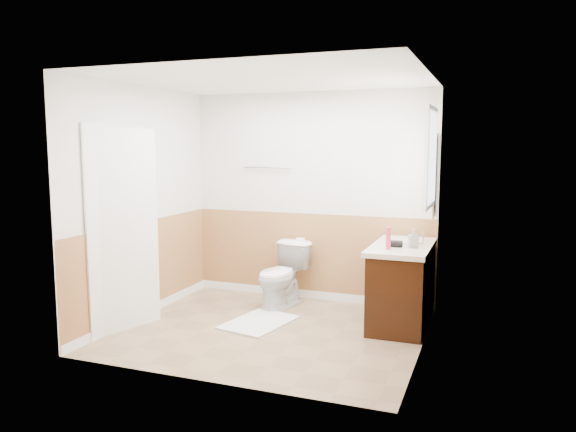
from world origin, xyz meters
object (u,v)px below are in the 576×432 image
at_px(vanity_cabinet, 402,287).
at_px(soap_dispenser, 413,238).
at_px(lotion_bottle, 388,238).
at_px(toilet, 282,275).
at_px(bath_mat, 259,322).

distance_m(vanity_cabinet, soap_dispenser, 0.58).
height_order(vanity_cabinet, soap_dispenser, soap_dispenser).
relative_size(vanity_cabinet, lotion_bottle, 5.00).
xyz_separation_m(vanity_cabinet, soap_dispenser, (0.12, -0.13, 0.55)).
bearing_deg(toilet, bath_mat, -78.28).
distance_m(bath_mat, vanity_cabinet, 1.55).
distance_m(toilet, bath_mat, 0.76).
xyz_separation_m(vanity_cabinet, lotion_bottle, (-0.10, -0.31, 0.56)).
bearing_deg(lotion_bottle, vanity_cabinet, 72.16).
distance_m(toilet, lotion_bottle, 1.52).
xyz_separation_m(bath_mat, soap_dispenser, (1.53, 0.36, 0.94)).
bearing_deg(toilet, soap_dispenser, 0.65).
bearing_deg(toilet, lotion_bottle, -8.27).
relative_size(lotion_bottle, soap_dispenser, 1.12).
bearing_deg(bath_mat, vanity_cabinet, 19.42).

